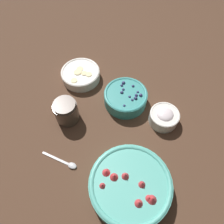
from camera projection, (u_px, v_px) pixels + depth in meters
name	position (u px, v px, depth m)	size (l,w,h in m)	color
ground_plane	(108.00, 123.00, 0.85)	(4.00, 4.00, 0.00)	#4C3323
bowl_strawberries	(130.00, 185.00, 0.68)	(0.26, 0.26, 0.08)	#56B7A8
bowl_blueberries	(126.00, 97.00, 0.87)	(0.17, 0.17, 0.06)	teal
bowl_bananas	(81.00, 74.00, 0.95)	(0.17, 0.17, 0.05)	white
bowl_cream	(164.00, 117.00, 0.83)	(0.11, 0.11, 0.06)	white
jar_chocolate	(66.00, 112.00, 0.82)	(0.09, 0.09, 0.09)	#4C3D33
spoon	(66.00, 163.00, 0.76)	(0.03, 0.14, 0.01)	silver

